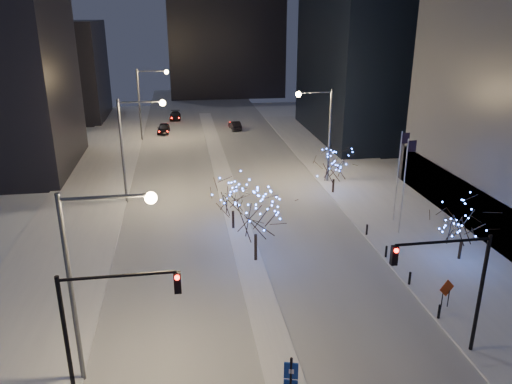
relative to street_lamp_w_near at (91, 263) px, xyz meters
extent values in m
cube|color=silver|center=(8.94, 33.00, -6.49)|extent=(20.00, 130.00, 0.02)
cube|color=silver|center=(8.94, 28.00, -6.42)|extent=(2.00, 80.00, 0.15)
cube|color=silver|center=(23.94, 18.00, -6.42)|extent=(10.00, 90.00, 0.15)
cube|color=silver|center=(-5.06, 18.00, -6.42)|extent=(8.00, 90.00, 0.15)
cube|color=black|center=(-17.06, 68.00, 1.50)|extent=(18.00, 16.00, 16.00)
cylinder|color=#595E66|center=(-1.06, 0.00, -1.50)|extent=(0.24, 0.24, 10.00)
cylinder|color=#595E66|center=(0.94, 0.00, 3.20)|extent=(4.00, 0.16, 0.16)
sphere|color=#F6BC7B|center=(2.94, 0.00, 3.05)|extent=(0.56, 0.56, 0.56)
cylinder|color=#595E66|center=(-1.06, 25.00, -1.50)|extent=(0.24, 0.24, 10.00)
cylinder|color=#595E66|center=(0.94, 25.00, 3.20)|extent=(4.00, 0.16, 0.16)
sphere|color=#F6BC7B|center=(2.94, 25.00, 3.05)|extent=(0.56, 0.56, 0.56)
cylinder|color=#595E66|center=(-1.06, 50.00, -1.50)|extent=(0.24, 0.24, 10.00)
cylinder|color=#595E66|center=(0.94, 50.00, 3.20)|extent=(4.00, 0.16, 0.16)
sphere|color=#F6BC7B|center=(2.94, 50.00, 3.05)|extent=(0.56, 0.56, 0.56)
cylinder|color=#595E66|center=(19.94, 28.00, -1.50)|extent=(0.24, 0.24, 10.00)
cylinder|color=#595E66|center=(18.19, 28.00, 3.20)|extent=(3.50, 0.16, 0.16)
sphere|color=#F6BC7B|center=(16.44, 28.00, 3.05)|extent=(0.56, 0.56, 0.56)
cylinder|color=black|center=(-1.06, -2.00, -3.00)|extent=(0.20, 0.20, 7.00)
cylinder|color=black|center=(1.44, -2.00, 0.30)|extent=(5.00, 0.14, 0.14)
cube|color=black|center=(3.94, -2.00, -0.25)|extent=(0.32, 0.28, 1.00)
sphere|color=#FF0C05|center=(3.94, -2.18, 0.10)|extent=(0.22, 0.22, 0.22)
cylinder|color=black|center=(19.44, -1.00, -3.00)|extent=(0.20, 0.20, 7.00)
cylinder|color=black|center=(16.94, -1.00, 0.30)|extent=(5.00, 0.14, 0.14)
cube|color=black|center=(14.44, -1.00, -0.25)|extent=(0.32, 0.28, 1.00)
sphere|color=#FF0C05|center=(14.44, -1.18, 0.10)|extent=(0.22, 0.22, 0.22)
cylinder|color=silver|center=(21.94, 14.00, -2.35)|extent=(0.10, 0.10, 8.00)
cube|color=black|center=(22.29, 14.00, 1.05)|extent=(0.70, 0.03, 0.90)
cylinder|color=silver|center=(22.54, 16.50, -2.35)|extent=(0.10, 0.10, 8.00)
cube|color=black|center=(22.89, 16.50, 1.05)|extent=(0.70, 0.03, 0.90)
cylinder|color=black|center=(19.14, 2.00, -5.90)|extent=(0.16, 0.16, 0.90)
cylinder|color=black|center=(19.14, 6.00, -5.90)|extent=(0.16, 0.16, 0.90)
cylinder|color=black|center=(19.14, 10.00, -5.90)|extent=(0.16, 0.16, 0.90)
cylinder|color=black|center=(19.14, 14.00, -5.90)|extent=(0.16, 0.16, 0.90)
imported|color=black|center=(1.92, 54.09, -5.78)|extent=(1.97, 4.33, 1.44)
imported|color=black|center=(12.93, 54.88, -5.85)|extent=(1.79, 4.05, 1.29)
imported|color=black|center=(3.70, 63.85, -5.85)|extent=(1.94, 4.52, 1.30)
cylinder|color=black|center=(9.44, 11.07, -5.33)|extent=(0.22, 0.22, 2.04)
cylinder|color=black|center=(8.44, 17.06, -5.59)|extent=(0.22, 0.22, 1.53)
cylinder|color=black|center=(24.43, 8.93, -5.64)|extent=(0.22, 0.22, 1.41)
cylinder|color=black|center=(19.44, 24.33, -5.66)|extent=(0.22, 0.22, 1.38)
cube|color=#0D3197|center=(8.60, -4.39, -3.62)|extent=(0.62, 0.26, 0.81)
cylinder|color=black|center=(19.88, 3.07, -5.78)|extent=(0.06, 0.06, 1.14)
cylinder|color=black|center=(20.29, 3.07, -5.78)|extent=(0.06, 0.06, 1.14)
cube|color=#DE3F0B|center=(20.09, 3.07, -5.00)|extent=(1.14, 0.38, 1.17)
camera|label=1|loc=(4.41, -21.54, 11.00)|focal=35.00mm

